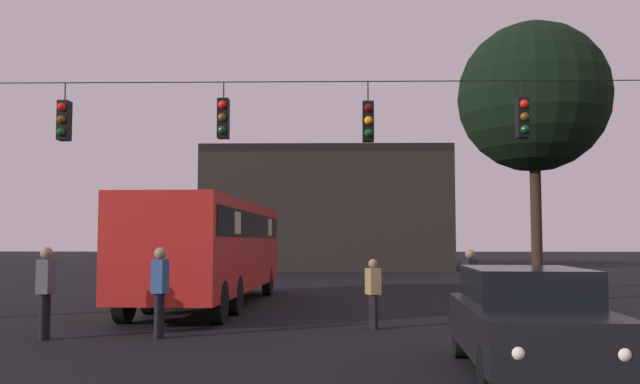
# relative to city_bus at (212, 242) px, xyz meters

# --- Properties ---
(ground_plane) EXTENTS (168.00, 168.00, 0.00)m
(ground_plane) POSITION_rel_city_bus_xyz_m (2.49, 9.13, -1.87)
(ground_plane) COLOR black
(ground_plane) RESTS_ON ground
(overhead_signal_span) EXTENTS (18.11, 0.44, 6.46)m
(overhead_signal_span) POSITION_rel_city_bus_xyz_m (2.53, -3.96, 1.83)
(overhead_signal_span) COLOR black
(overhead_signal_span) RESTS_ON ground
(city_bus) EXTENTS (2.96, 11.09, 3.00)m
(city_bus) POSITION_rel_city_bus_xyz_m (0.00, 0.00, 0.00)
(city_bus) COLOR #B21E19
(city_bus) RESTS_ON ground
(car_near_right) EXTENTS (2.08, 4.43, 1.52)m
(car_near_right) POSITION_rel_city_bus_xyz_m (6.36, -9.97, -1.07)
(car_near_right) COLOR black
(car_near_right) RESTS_ON ground
(pedestrian_crossing_left) EXTENTS (0.34, 0.42, 1.51)m
(pedestrian_crossing_left) POSITION_rel_city_bus_xyz_m (4.43, -5.03, -1.02)
(pedestrian_crossing_left) COLOR black
(pedestrian_crossing_left) RESTS_ON ground
(pedestrian_crossing_center) EXTENTS (0.32, 0.41, 1.70)m
(pedestrian_crossing_center) POSITION_rel_city_bus_xyz_m (6.83, -3.55, -0.90)
(pedestrian_crossing_center) COLOR black
(pedestrian_crossing_center) RESTS_ON ground
(pedestrian_crossing_right) EXTENTS (0.25, 0.37, 1.79)m
(pedestrian_crossing_right) POSITION_rel_city_bus_xyz_m (-2.03, -6.69, -0.84)
(pedestrian_crossing_right) COLOR black
(pedestrian_crossing_right) RESTS_ON ground
(pedestrian_near_bus) EXTENTS (0.29, 0.39, 1.78)m
(pedestrian_near_bus) POSITION_rel_city_bus_xyz_m (0.14, -6.45, -0.85)
(pedestrian_near_bus) COLOR black
(pedestrian_near_bus) RESTS_ON ground
(corner_building) EXTENTS (15.63, 11.59, 7.82)m
(corner_building) POSITION_rel_city_bus_xyz_m (3.13, 26.76, 2.04)
(corner_building) COLOR black
(corner_building) RESTS_ON ground
(tree_left_silhouette) EXTENTS (5.85, 5.85, 10.43)m
(tree_left_silhouette) POSITION_rel_city_bus_xyz_m (11.39, 6.35, 5.61)
(tree_left_silhouette) COLOR #2D2116
(tree_left_silhouette) RESTS_ON ground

